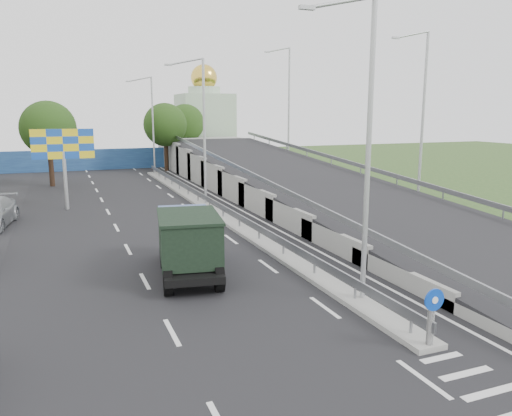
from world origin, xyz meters
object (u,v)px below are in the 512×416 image
lamp_post_near (364,137)px  lamp_post_mid (202,124)px  billboard (63,149)px  dump_truck (188,239)px  sign_bollard (432,317)px  lamp_post_far (151,120)px  church (205,121)px

lamp_post_near → lamp_post_mid: (0.00, 20.00, 0.00)m
lamp_post_near → lamp_post_mid: size_ratio=1.00×
billboard → dump_truck: (4.37, -16.60, -2.72)m
sign_bollard → billboard: billboard is taller
billboard → dump_truck: 17.38m
sign_bollard → lamp_post_far: 44.08m
lamp_post_near → dump_truck: bearing=131.3°
church → billboard: size_ratio=2.51×
lamp_post_far → billboard: size_ratio=1.83×
church → lamp_post_near: bearing=-100.4°
lamp_post_near → lamp_post_mid: same height
sign_bollard → lamp_post_mid: bearing=89.7°
church → dump_truck: size_ratio=2.19×
sign_bollard → lamp_post_far: size_ratio=0.17×
lamp_post_near → billboard: (-9.11, 22.00, -1.62)m
lamp_post_near → church: (9.89, 54.00, -0.50)m
lamp_post_far → billboard: 20.24m
church → dump_truck: bearing=-106.8°
lamp_post_mid → church: bearing=73.8°
lamp_post_far → church: church is taller
lamp_post_far → sign_bollard: bearing=-90.1°
lamp_post_mid → church: 35.41m
lamp_post_far → dump_truck: size_ratio=1.60×
lamp_post_mid → dump_truck: lamp_post_mid is taller
lamp_post_far → lamp_post_mid: bearing=-90.0°
lamp_post_near → church: 54.90m
billboard → dump_truck: size_ratio=0.87×
lamp_post_near → lamp_post_far: same height
lamp_post_mid → lamp_post_far: bearing=90.0°
lamp_post_far → dump_truck: lamp_post_far is taller
lamp_post_mid → lamp_post_far: (0.00, 20.00, 0.00)m
dump_truck → church: bearing=82.3°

